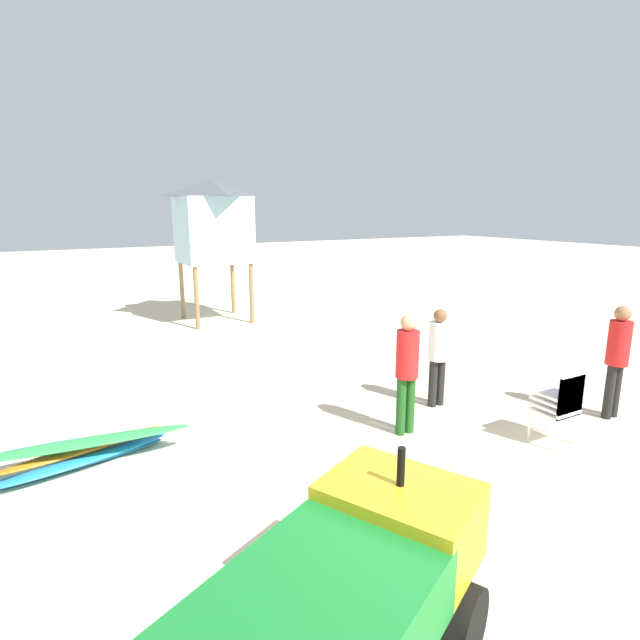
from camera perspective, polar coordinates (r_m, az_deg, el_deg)
name	(u,v)px	position (r m, az deg, el deg)	size (l,w,h in m)	color
ground	(440,511)	(5.92, 13.51, -20.37)	(80.00, 80.00, 0.00)	beige
utility_cart	(342,603)	(3.59, 2.47, -29.50)	(2.81, 2.22, 1.50)	#197A2D
stacked_plastic_chairs	(562,400)	(7.61, 25.85, -8.16)	(0.48, 0.48, 1.11)	white
surfboard_pile	(82,451)	(7.15, -25.53, -13.36)	(2.67, 0.87, 0.40)	#268CCC
lifeguard_near_left	(407,366)	(7.17, 9.89, -5.19)	(0.32, 0.32, 1.76)	#194C19
lifeguard_near_center	(438,351)	(8.31, 13.33, -3.48)	(0.32, 0.32, 1.62)	black
lifeguard_near_right	(617,354)	(8.85, 30.78, -3.35)	(0.32, 0.32, 1.77)	black
lifeguard_tower	(213,221)	(14.45, -12.13, 10.95)	(1.98, 1.98, 3.94)	olive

